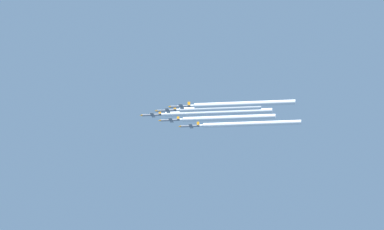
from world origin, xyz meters
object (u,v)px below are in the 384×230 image
(jet_lead, at_px, (151,115))
(jet_right_wingman, at_px, (170,120))
(jet_left_wingman, at_px, (166,110))
(jet_outer_right, at_px, (189,126))
(jet_outer_left, at_px, (180,106))

(jet_lead, relative_size, jet_right_wingman, 1.00)
(jet_left_wingman, bearing_deg, jet_lead, 47.20)
(jet_right_wingman, bearing_deg, jet_outer_right, -49.23)
(jet_lead, xyz_separation_m, jet_left_wingman, (-8.69, -9.38, -0.54))
(jet_left_wingman, xyz_separation_m, jet_right_wingman, (17.42, 0.69, -0.06))
(jet_lead, relative_size, jet_outer_right, 1.00)
(jet_left_wingman, bearing_deg, jet_outer_left, -138.84)
(jet_left_wingman, relative_size, jet_right_wingman, 1.00)
(jet_left_wingman, distance_m, jet_outer_right, 27.57)
(jet_outer_left, bearing_deg, jet_left_wingman, 41.16)
(jet_outer_left, relative_size, jet_outer_right, 1.00)
(jet_lead, distance_m, jet_outer_left, 25.98)
(jet_lead, xyz_separation_m, jet_outer_left, (-18.60, -18.05, -1.77))
(jet_outer_left, xyz_separation_m, jet_outer_right, (35.87, -0.53, -0.06))
(jet_right_wingman, distance_m, jet_outer_right, 13.12)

